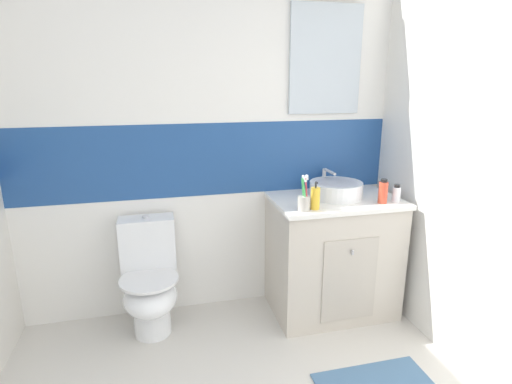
% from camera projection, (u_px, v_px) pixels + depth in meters
% --- Properties ---
extents(wall_back_tiled, '(3.20, 0.20, 2.50)m').
position_uv_depth(wall_back_tiled, '(210.00, 135.00, 2.78)').
color(wall_back_tiled, white).
rests_on(wall_back_tiled, ground_plane).
extents(vanity_cabinet, '(0.86, 0.59, 0.85)m').
position_uv_depth(vanity_cabinet, '(332.00, 255.00, 2.89)').
color(vanity_cabinet, beige).
rests_on(vanity_cabinet, ground_plane).
extents(sink_basin, '(0.36, 0.40, 0.16)m').
position_uv_depth(sink_basin, '(336.00, 189.00, 2.78)').
color(sink_basin, white).
rests_on(sink_basin, vanity_cabinet).
extents(toilet, '(0.37, 0.50, 0.77)m').
position_uv_depth(toilet, '(150.00, 282.00, 2.65)').
color(toilet, white).
rests_on(toilet, ground_plane).
extents(toothbrush_cup, '(0.08, 0.08, 0.23)m').
position_uv_depth(toothbrush_cup, '(304.00, 202.00, 2.49)').
color(toothbrush_cup, '#B2ADA3').
rests_on(toothbrush_cup, vanity_cabinet).
extents(soap_dispenser, '(0.06, 0.06, 0.18)m').
position_uv_depth(soap_dispenser, '(315.00, 198.00, 2.52)').
color(soap_dispenser, yellow).
rests_on(soap_dispenser, vanity_cabinet).
extents(lotion_bottle_short, '(0.05, 0.05, 0.12)m').
position_uv_depth(lotion_bottle_short, '(396.00, 194.00, 2.67)').
color(lotion_bottle_short, white).
rests_on(lotion_bottle_short, vanity_cabinet).
extents(mouthwash_bottle, '(0.06, 0.06, 0.16)m').
position_uv_depth(mouthwash_bottle, '(383.00, 192.00, 2.64)').
color(mouthwash_bottle, '#D84C33').
rests_on(mouthwash_bottle, vanity_cabinet).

